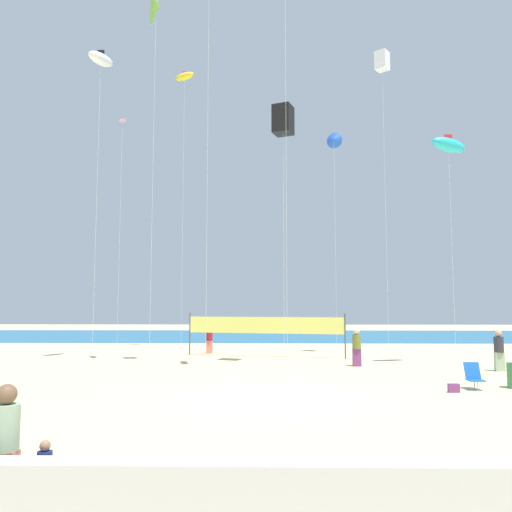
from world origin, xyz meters
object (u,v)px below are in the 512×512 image
toddler_figure (44,471)px  kite_lime_delta (156,7)px  beachgoer_charcoal_shirt (499,349)px  kite_black_box (283,120)px  mother_figure (5,441)px  kite_white_inflatable (101,60)px  volleyball_net (264,327)px  kite_pink_diamond (122,131)px  kite_cyan_inflatable (448,145)px  folding_beach_chair (474,375)px  beachgoer_olive_shirt (357,346)px  kite_white_box (382,62)px  kite_yellow_inflatable (185,77)px  beachgoer_maroon_shirt (209,338)px  beach_handbag (454,388)px  kite_blue_delta (334,141)px

toddler_figure → kite_lime_delta: size_ratio=0.05×
toddler_figure → kite_lime_delta: 23.58m
beachgoer_charcoal_shirt → kite_black_box: (-9.21, 1.46, 10.79)m
mother_figure → beachgoer_charcoal_shirt: bearing=21.7°
mother_figure → kite_white_inflatable: bearing=78.5°
volleyball_net → kite_lime_delta: bearing=-136.0°
kite_pink_diamond → kite_black_box: bearing=-37.7°
mother_figure → volleyball_net: volleyball_net is taller
kite_black_box → kite_cyan_inflatable: (7.90, 0.04, -1.28)m
kite_cyan_inflatable → folding_beach_chair: bearing=-104.8°
beachgoer_olive_shirt → kite_black_box: 11.32m
beachgoer_charcoal_shirt → kite_white_box: size_ratio=0.10×
beachgoer_olive_shirt → folding_beach_chair: 7.16m
kite_lime_delta → kite_yellow_inflatable: 9.09m
kite_cyan_inflatable → kite_pink_diamond: bearing=156.7°
kite_yellow_inflatable → volleyball_net: bearing=-37.2°
volleyball_net → beachgoer_maroon_shirt: bearing=149.3°
beachgoer_olive_shirt → kite_white_box: kite_white_box is taller
folding_beach_chair → kite_white_inflatable: bearing=161.3°
toddler_figure → beach_handbag: (9.25, 9.84, -0.35)m
toddler_figure → kite_yellow_inflatable: (-2.26, 25.45, 17.36)m
folding_beach_chair → volleyball_net: bearing=130.5°
kite_white_box → kite_white_inflatable: (-15.14, -2.69, -1.05)m
toddler_figure → kite_cyan_inflatable: kite_cyan_inflatable is taller
beachgoer_maroon_shirt → beach_handbag: 16.54m
toddler_figure → beachgoer_charcoal_shirt: bearing=29.7°
beachgoer_maroon_shirt → beachgoer_charcoal_shirt: (13.41, -8.02, 0.07)m
toddler_figure → kite_blue_delta: (7.37, 24.17, 12.59)m
kite_black_box → kite_white_inflatable: (-9.39, 1.30, 3.78)m
beach_handbag → kite_white_box: 19.75m
volleyball_net → beachgoer_olive_shirt: bearing=-45.3°
beach_handbag → kite_black_box: bearing=127.2°
kite_white_box → kite_lime_delta: bearing=-159.6°
toddler_figure → kite_pink_diamond: kite_pink_diamond is taller
beachgoer_maroon_shirt → kite_blue_delta: size_ratio=0.12×
kite_white_inflatable → beach_handbag: bearing=-29.4°
beachgoer_charcoal_shirt → kite_white_box: (-3.46, 5.46, 15.62)m
mother_figure → kite_pink_diamond: bearing=76.1°
kite_pink_diamond → beachgoer_charcoal_shirt: bearing=-25.6°
kite_lime_delta → kite_pink_diamond: (-3.87, 8.19, -3.42)m
mother_figure → kite_blue_delta: 28.23m
kite_lime_delta → kite_cyan_inflatable: bearing=1.9°
folding_beach_chair → kite_white_box: size_ratio=0.05×
kite_blue_delta → beachgoer_maroon_shirt: bearing=-173.9°
mother_figure → kite_pink_diamond: size_ratio=0.12×
kite_yellow_inflatable → kite_blue_delta: (9.63, -1.27, -4.77)m
beach_handbag → kite_blue_delta: bearing=97.5°
beach_handbag → kite_cyan_inflatable: kite_cyan_inflatable is taller
kite_black_box → kite_yellow_inflatable: 12.28m
kite_cyan_inflatable → kite_white_box: kite_white_box is taller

